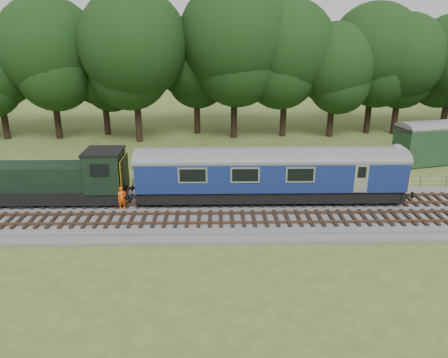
{
  "coord_description": "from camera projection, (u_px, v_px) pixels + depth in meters",
  "views": [
    {
      "loc": [
        -1.67,
        -26.71,
        11.92
      ],
      "look_at": [
        -1.16,
        1.4,
        2.0
      ],
      "focal_mm": 35.0,
      "sensor_mm": 36.0,
      "label": 1
    }
  ],
  "objects": [
    {
      "name": "ballast",
      "position": [
        242.0,
        212.0,
        29.12
      ],
      "size": [
        70.0,
        7.0,
        0.35
      ],
      "primitive_type": "cube",
      "color": "#4C4C4F",
      "rests_on": "ground"
    },
    {
      "name": "shunter_loco",
      "position": [
        66.0,
        180.0,
        29.64
      ],
      "size": [
        8.92,
        2.6,
        3.38
      ],
      "color": "black",
      "rests_on": "ground"
    },
    {
      "name": "ground",
      "position": [
        242.0,
        214.0,
        29.18
      ],
      "size": [
        120.0,
        120.0,
        0.0
      ],
      "primitive_type": "plane",
      "color": "#41561F",
      "rests_on": "ground"
    },
    {
      "name": "track_south",
      "position": [
        243.0,
        218.0,
        27.53
      ],
      "size": [
        67.2,
        2.4,
        0.21
      ],
      "color": "black",
      "rests_on": "ballast"
    },
    {
      "name": "track_north",
      "position": [
        241.0,
        200.0,
        30.36
      ],
      "size": [
        67.2,
        2.4,
        0.21
      ],
      "color": "black",
      "rests_on": "ballast"
    },
    {
      "name": "worker",
      "position": [
        122.0,
        198.0,
        28.83
      ],
      "size": [
        0.69,
        0.59,
        1.59
      ],
      "primitive_type": "imported",
      "rotation": [
        0.0,
        0.0,
        0.45
      ],
      "color": "#F5560C",
      "rests_on": "ballast"
    },
    {
      "name": "tree_line",
      "position": [
        231.0,
        136.0,
        49.92
      ],
      "size": [
        70.0,
        8.0,
        18.0
      ],
      "primitive_type": null,
      "color": "black",
      "rests_on": "ground"
    },
    {
      "name": "dmu_railcar",
      "position": [
        270.0,
        170.0,
        29.66
      ],
      "size": [
        18.05,
        2.86,
        3.88
      ],
      "color": "black",
      "rests_on": "ground"
    },
    {
      "name": "fence",
      "position": [
        238.0,
        190.0,
        33.42
      ],
      "size": [
        64.0,
        0.12,
        1.0
      ],
      "primitive_type": null,
      "color": "#6B6054",
      "rests_on": "ground"
    }
  ]
}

